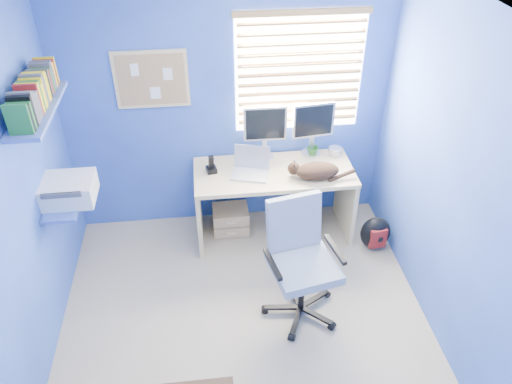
{
  "coord_description": "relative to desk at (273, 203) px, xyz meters",
  "views": [
    {
      "loc": [
        -0.23,
        -2.56,
        3.28
      ],
      "look_at": [
        0.15,
        0.65,
        0.95
      ],
      "focal_mm": 35.0,
      "sensor_mm": 36.0,
      "label": 1
    }
  ],
  "objects": [
    {
      "name": "floor",
      "position": [
        -0.39,
        -1.26,
        -0.37
      ],
      "size": [
        3.0,
        3.2,
        0.0
      ],
      "primitive_type": "cube",
      "color": "#A9A189",
      "rests_on": "ground"
    },
    {
      "name": "ceiling",
      "position": [
        -0.39,
        -1.26,
        2.13
      ],
      "size": [
        3.0,
        3.2,
        0.0
      ],
      "primitive_type": "cube",
      "color": "white",
      "rests_on": "wall_back"
    },
    {
      "name": "wall_back",
      "position": [
        -0.39,
        0.34,
        0.88
      ],
      "size": [
        3.0,
        0.01,
        2.5
      ],
      "primitive_type": "cube",
      "color": "#3049A8",
      "rests_on": "ground"
    },
    {
      "name": "wall_left",
      "position": [
        -1.89,
        -1.26,
        0.88
      ],
      "size": [
        0.01,
        3.2,
        2.5
      ],
      "primitive_type": "cube",
      "color": "#3049A8",
      "rests_on": "ground"
    },
    {
      "name": "wall_right",
      "position": [
        1.11,
        -1.26,
        0.88
      ],
      "size": [
        0.01,
        3.2,
        2.5
      ],
      "primitive_type": "cube",
      "color": "#3049A8",
      "rests_on": "ground"
    },
    {
      "name": "desk",
      "position": [
        0.0,
        0.0,
        0.0
      ],
      "size": [
        1.48,
        0.65,
        0.74
      ],
      "primitive_type": "cube",
      "color": "tan",
      "rests_on": "floor"
    },
    {
      "name": "laptop",
      "position": [
        -0.23,
        -0.04,
        0.48
      ],
      "size": [
        0.39,
        0.34,
        0.22
      ],
      "primitive_type": "cube",
      "rotation": [
        0.0,
        0.0,
        -0.27
      ],
      "color": "silver",
      "rests_on": "desk"
    },
    {
      "name": "monitor_left",
      "position": [
        -0.06,
        0.25,
        0.64
      ],
      "size": [
        0.4,
        0.13,
        0.54
      ],
      "primitive_type": "cube",
      "rotation": [
        0.0,
        0.0,
        -0.02
      ],
      "color": "silver",
      "rests_on": "desk"
    },
    {
      "name": "monitor_right",
      "position": [
        0.4,
        0.26,
        0.64
      ],
      "size": [
        0.41,
        0.17,
        0.54
      ],
      "primitive_type": "cube",
      "rotation": [
        0.0,
        0.0,
        0.13
      ],
      "color": "silver",
      "rests_on": "desk"
    },
    {
      "name": "phone",
      "position": [
        -0.57,
        0.06,
        0.45
      ],
      "size": [
        0.11,
        0.12,
        0.17
      ],
      "primitive_type": "cube",
      "rotation": [
        0.0,
        0.0,
        0.17
      ],
      "color": "black",
      "rests_on": "desk"
    },
    {
      "name": "mug",
      "position": [
        0.41,
        0.21,
        0.42
      ],
      "size": [
        0.1,
        0.09,
        0.1
      ],
      "primitive_type": "imported",
      "color": "#1D6225",
      "rests_on": "desk"
    },
    {
      "name": "cd_spindle",
      "position": [
        0.63,
        0.22,
        0.41
      ],
      "size": [
        0.13,
        0.13,
        0.07
      ],
      "primitive_type": "cylinder",
      "color": "silver",
      "rests_on": "desk"
    },
    {
      "name": "cat",
      "position": [
        0.37,
        -0.16,
        0.44
      ],
      "size": [
        0.44,
        0.29,
        0.14
      ],
      "primitive_type": "ellipsoid",
      "rotation": [
        0.0,
        0.0,
        -0.22
      ],
      "color": "black",
      "rests_on": "desk"
    },
    {
      "name": "tower_pc",
      "position": [
        0.33,
        0.1,
        -0.14
      ],
      "size": [
        0.19,
        0.44,
        0.45
      ],
      "primitive_type": "cube",
      "rotation": [
        0.0,
        0.0,
        0.01
      ],
      "color": "beige",
      "rests_on": "floor"
    },
    {
      "name": "drawer_boxes",
      "position": [
        -0.41,
        0.09,
        -0.23
      ],
      "size": [
        0.35,
        0.28,
        0.27
      ],
      "primitive_type": "cube",
      "color": "tan",
      "rests_on": "floor"
    },
    {
      "name": "yellow_book",
      "position": [
        0.19,
        -0.1,
        -0.25
      ],
      "size": [
        0.03,
        0.17,
        0.24
      ],
      "primitive_type": "cube",
      "color": "yellow",
      "rests_on": "floor"
    },
    {
      "name": "backpack",
      "position": [
        0.95,
        -0.33,
        -0.2
      ],
      "size": [
        0.31,
        0.25,
        0.34
      ],
      "primitive_type": "ellipsoid",
      "rotation": [
        0.0,
        0.0,
        0.1
      ],
      "color": "black",
      "rests_on": "floor"
    },
    {
      "name": "office_chair",
      "position": [
        0.07,
        -1.0,
        0.01
      ],
      "size": [
        0.71,
        0.71,
        1.03
      ],
      "color": "black",
      "rests_on": "floor"
    },
    {
      "name": "window_blinds",
      "position": [
        0.26,
        0.31,
        1.18
      ],
      "size": [
        1.15,
        0.05,
        1.1
      ],
      "color": "white",
      "rests_on": "ground"
    },
    {
      "name": "corkboard",
      "position": [
        -1.04,
        0.33,
        1.18
      ],
      "size": [
        0.64,
        0.02,
        0.52
      ],
      "color": "tan",
      "rests_on": "ground"
    },
    {
      "name": "wall_shelves",
      "position": [
        -1.74,
        -0.51,
        1.06
      ],
      "size": [
        0.42,
        0.9,
        1.05
      ],
      "color": "#425DB4",
      "rests_on": "ground"
    }
  ]
}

